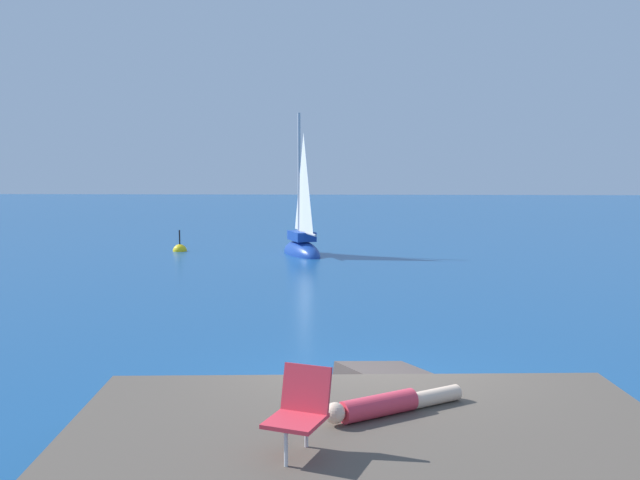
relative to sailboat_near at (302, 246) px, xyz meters
name	(u,v)px	position (x,y,z in m)	size (l,w,h in m)	color
ground_plane	(369,399)	(2.21, -16.74, -0.32)	(160.00, 160.00, 0.00)	navy
shore_ledge	(374,470)	(2.19, -19.78, -0.01)	(6.32, 4.36, 0.62)	brown
boulder_seaward	(282,410)	(1.02, -17.27, -0.32)	(0.83, 0.66, 0.45)	brown
boulder_inland	(399,406)	(2.63, -17.02, -0.32)	(1.58, 1.26, 0.87)	#544842
sailboat_near	(302,246)	(0.00, 0.00, 0.00)	(2.18, 3.30, 5.97)	#193D99
person_sunbather	(389,404)	(2.37, -19.06, 0.41)	(1.54, 1.08, 0.25)	#DB384C
beach_chair	(300,407)	(1.50, -20.12, 0.74)	(0.65, 0.72, 0.80)	#E03342
marker_buoy	(180,251)	(-4.98, 0.83, -0.32)	(0.56, 0.56, 1.13)	yellow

